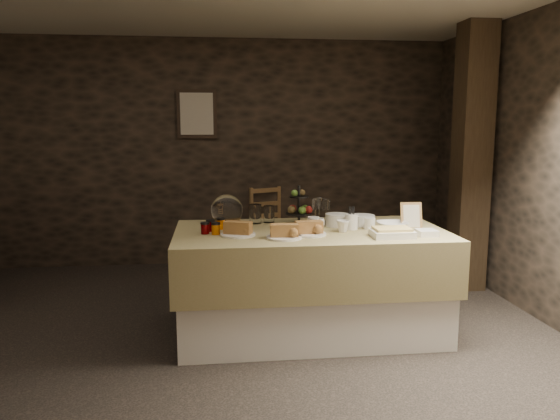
{
  "coord_description": "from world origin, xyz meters",
  "views": [
    {
      "loc": [
        0.05,
        -3.9,
        1.65
      ],
      "look_at": [
        0.54,
        0.2,
        0.99
      ],
      "focal_mm": 35.0,
      "sensor_mm": 36.0,
      "label": 1
    }
  ],
  "objects": [
    {
      "name": "ground_plane",
      "position": [
        0.0,
        0.0,
        0.0
      ],
      "size": [
        5.5,
        5.0,
        0.01
      ],
      "primitive_type": "cube",
      "color": "black",
      "rests_on": "ground"
    },
    {
      "name": "room_shell",
      "position": [
        0.0,
        0.0,
        1.56
      ],
      "size": [
        5.52,
        5.02,
        2.6
      ],
      "color": "black",
      "rests_on": "ground"
    },
    {
      "name": "buffet_table",
      "position": [
        0.77,
        0.21,
        0.48
      ],
      "size": [
        2.09,
        1.11,
        0.83
      ],
      "color": "white",
      "rests_on": "ground_plane"
    },
    {
      "name": "chair",
      "position": [
        0.69,
        2.34,
        0.4
      ],
      "size": [
        0.54,
        0.53,
        0.7
      ],
      "rotation": [
        0.0,
        0.0,
        0.38
      ],
      "color": "brown",
      "rests_on": "ground_plane"
    },
    {
      "name": "timber_column",
      "position": [
        2.54,
        1.19,
        1.3
      ],
      "size": [
        0.3,
        0.3,
        2.6
      ],
      "primitive_type": "cube",
      "color": "black",
      "rests_on": "ground_plane"
    },
    {
      "name": "framed_picture",
      "position": [
        -0.15,
        2.47,
        1.75
      ],
      "size": [
        0.45,
        0.04,
        0.55
      ],
      "color": "#2E2118",
      "rests_on": "room_shell"
    },
    {
      "name": "plate_stack_a",
      "position": [
        1.02,
        0.34,
        0.88
      ],
      "size": [
        0.19,
        0.19,
        0.1
      ],
      "primitive_type": "cylinder",
      "color": "white",
      "rests_on": "buffet_table"
    },
    {
      "name": "plate_stack_b",
      "position": [
        1.23,
        0.35,
        0.87
      ],
      "size": [
        0.2,
        0.2,
        0.08
      ],
      "primitive_type": "cylinder",
      "color": "white",
      "rests_on": "buffet_table"
    },
    {
      "name": "cutlery_holder",
      "position": [
        1.1,
        0.2,
        0.89
      ],
      "size": [
        0.1,
        0.1,
        0.12
      ],
      "primitive_type": "cylinder",
      "color": "white",
      "rests_on": "buffet_table"
    },
    {
      "name": "cup_a",
      "position": [
        0.82,
        0.2,
        0.87
      ],
      "size": [
        0.16,
        0.16,
        0.09
      ],
      "primitive_type": "imported",
      "rotation": [
        0.0,
        0.0,
        -0.41
      ],
      "color": "white",
      "rests_on": "buffet_table"
    },
    {
      "name": "cup_b",
      "position": [
        1.01,
        0.1,
        0.87
      ],
      "size": [
        0.1,
        0.1,
        0.09
      ],
      "primitive_type": "imported",
      "rotation": [
        0.0,
        0.0,
        0.01
      ],
      "color": "white",
      "rests_on": "buffet_table"
    },
    {
      "name": "mug_c",
      "position": [
        0.8,
        0.25,
        0.87
      ],
      "size": [
        0.09,
        0.09,
        0.09
      ],
      "primitive_type": "cylinder",
      "color": "white",
      "rests_on": "buffet_table"
    },
    {
      "name": "mug_d",
      "position": [
        1.24,
        0.18,
        0.87
      ],
      "size": [
        0.08,
        0.08,
        0.09
      ],
      "primitive_type": "cylinder",
      "color": "white",
      "rests_on": "buffet_table"
    },
    {
      "name": "bowl",
      "position": [
        1.42,
        0.17,
        0.86
      ],
      "size": [
        0.24,
        0.24,
        0.06
      ],
      "primitive_type": "imported",
      "rotation": [
        0.0,
        0.0,
        0.02
      ],
      "color": "white",
      "rests_on": "buffet_table"
    },
    {
      "name": "cake_dome",
      "position": [
        0.13,
        0.5,
        0.93
      ],
      "size": [
        0.26,
        0.26,
        0.26
      ],
      "color": "brown",
      "rests_on": "buffet_table"
    },
    {
      "name": "fruit_stand",
      "position": [
        0.73,
        0.49,
        0.95
      ],
      "size": [
        0.22,
        0.22,
        0.32
      ],
      "rotation": [
        0.0,
        0.0,
        0.13
      ],
      "color": "black",
      "rests_on": "buffet_table"
    },
    {
      "name": "bread_platter_left",
      "position": [
        0.21,
        0.06,
        0.87
      ],
      "size": [
        0.26,
        0.26,
        0.11
      ],
      "color": "white",
      "rests_on": "buffet_table"
    },
    {
      "name": "bread_platter_center",
      "position": [
        0.53,
        -0.08,
        0.87
      ],
      "size": [
        0.26,
        0.26,
        0.11
      ],
      "color": "white",
      "rests_on": "buffet_table"
    },
    {
      "name": "bread_platter_right",
      "position": [
        0.73,
        0.02,
        0.87
      ],
      "size": [
        0.26,
        0.26,
        0.11
      ],
      "color": "white",
      "rests_on": "buffet_table"
    },
    {
      "name": "jam_jars",
      "position": [
        0.02,
        0.21,
        0.86
      ],
      "size": [
        0.18,
        0.26,
        0.07
      ],
      "color": "#5D0104",
      "rests_on": "buffet_table"
    },
    {
      "name": "tart_dish",
      "position": [
        1.32,
        -0.12,
        0.86
      ],
      "size": [
        0.3,
        0.22,
        0.07
      ],
      "color": "white",
      "rests_on": "buffet_table"
    },
    {
      "name": "square_dish",
      "position": [
        1.59,
        -0.11,
        0.85
      ],
      "size": [
        0.14,
        0.14,
        0.04
      ],
      "primitive_type": "cube",
      "color": "white",
      "rests_on": "buffet_table"
    },
    {
      "name": "menu_frame",
      "position": [
        1.59,
        0.23,
        0.92
      ],
      "size": [
        0.17,
        0.08,
        0.22
      ],
      "primitive_type": "cube",
      "rotation": [
        -0.24,
        0.0,
        -0.04
      ],
      "color": "brown",
      "rests_on": "buffet_table"
    },
    {
      "name": "storage_jar_a",
      "position": [
        0.37,
        0.54,
        0.91
      ],
      "size": [
        0.1,
        0.1,
        0.16
      ],
      "primitive_type": "cylinder",
      "color": "white",
      "rests_on": "buffet_table"
    },
    {
      "name": "storage_jar_b",
      "position": [
        0.49,
        0.58,
        0.9
      ],
      "size": [
        0.09,
        0.09,
        0.14
      ],
      "primitive_type": "cylinder",
      "color": "white",
      "rests_on": "buffet_table"
    }
  ]
}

